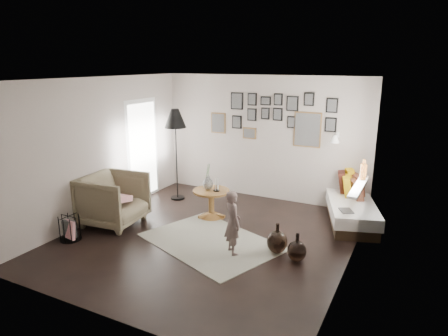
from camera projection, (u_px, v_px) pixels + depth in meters
The scene contains 23 objects.
ground at pixel (208, 238), 6.67m from camera, with size 4.80×4.80×0.00m, color black.
wall_back at pixel (263, 138), 8.41m from camera, with size 4.50×4.50×0.00m, color #A69991.
wall_front at pixel (97, 211), 4.27m from camera, with size 4.50×4.50×0.00m, color #A69991.
wall_left at pixel (100, 149), 7.33m from camera, with size 4.80×4.80×0.00m, color #A69991.
wall_right at pixel (353, 181), 5.35m from camera, with size 4.80×4.80×0.00m, color #A69991.
ceiling at pixel (206, 79), 6.01m from camera, with size 4.80×4.80×0.00m, color white.
door_left at pixel (143, 150), 8.42m from camera, with size 0.00×2.14×2.14m.
window_right at pixel (361, 181), 6.63m from camera, with size 0.15×1.32×1.30m.
gallery_wall at pixel (276, 118), 8.15m from camera, with size 2.74×0.03×1.08m.
wall_sconce at pixel (335, 139), 7.46m from camera, with size 0.18×0.36×0.16m.
rug at pixel (211, 242), 6.52m from camera, with size 2.13×1.49×0.01m, color silver.
pedestal_table at pixel (211, 205), 7.51m from camera, with size 0.69×0.69×0.54m.
vase at pixel (208, 181), 7.45m from camera, with size 0.20×0.20×0.49m.
candles at pixel (216, 185), 7.35m from camera, with size 0.12×0.12×0.25m.
daybed at pixel (352, 206), 7.34m from camera, with size 1.28×1.93×0.87m.
magazine_on_daybed at pixel (346, 211), 6.76m from camera, with size 0.20×0.27×0.01m, color black.
armchair at pixel (113, 199), 7.16m from camera, with size 0.99×1.02×0.93m, color brown.
armchair_cushion at pixel (116, 198), 7.18m from camera, with size 0.42×0.42×0.10m, color white.
floor_lamp at pixel (175, 122), 8.18m from camera, with size 0.45×0.45×1.93m.
magazine_basket at pixel (70, 228), 6.56m from camera, with size 0.34×0.34×0.41m.
demijohn_large at pixel (277, 242), 6.11m from camera, with size 0.32×0.32×0.48m.
demijohn_small at pixel (297, 251), 5.86m from camera, with size 0.28×0.28×0.44m.
child at pixel (233, 223), 6.02m from camera, with size 0.37×0.24×1.01m, color #685552.
Camera 1 is at (3.03, -5.36, 2.85)m, focal length 32.00 mm.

